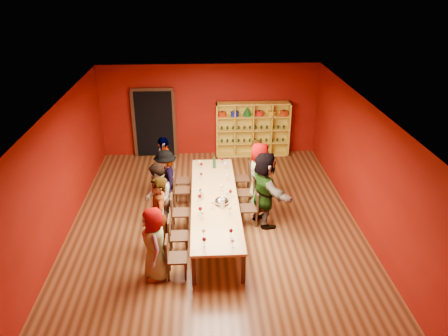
{
  "coord_description": "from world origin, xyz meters",
  "views": [
    {
      "loc": [
        -0.27,
        -9.1,
        5.82
      ],
      "look_at": [
        0.27,
        0.82,
        1.15
      ],
      "focal_mm": 35.0,
      "sensor_mm": 36.0,
      "label": 1
    }
  ],
  "objects_px": {
    "person_left_4": "(165,167)",
    "chair_person_left_2": "(177,210)",
    "chair_person_right_4": "(246,176)",
    "spittoon_bowl": "(222,201)",
    "chair_person_right_3": "(249,190)",
    "tasting_table": "(215,200)",
    "person_left_2": "(158,198)",
    "person_right_3": "(259,176)",
    "person_right_4": "(258,166)",
    "chair_person_left_1": "(175,234)",
    "person_right_2": "(265,189)",
    "shelving_unit": "(253,126)",
    "person_left_1": "(159,217)",
    "wine_bottle": "(214,163)",
    "person_left_3": "(166,179)",
    "chair_person_left_4": "(179,179)",
    "chair_person_left_3": "(179,188)",
    "chair_person_left_0": "(173,255)",
    "chair_person_right_2": "(252,206)",
    "person_left_0": "(155,244)"
  },
  "relations": [
    {
      "from": "person_left_4",
      "to": "chair_person_left_2",
      "type": "bearing_deg",
      "value": -4.83
    },
    {
      "from": "chair_person_right_4",
      "to": "spittoon_bowl",
      "type": "relative_size",
      "value": 2.67
    },
    {
      "from": "chair_person_right_3",
      "to": "spittoon_bowl",
      "type": "height_order",
      "value": "spittoon_bowl"
    },
    {
      "from": "chair_person_left_2",
      "to": "chair_person_right_4",
      "type": "bearing_deg",
      "value": 43.62
    },
    {
      "from": "tasting_table",
      "to": "person_left_2",
      "type": "height_order",
      "value": "person_left_2"
    },
    {
      "from": "person_right_3",
      "to": "spittoon_bowl",
      "type": "height_order",
      "value": "person_right_3"
    },
    {
      "from": "person_left_4",
      "to": "person_right_4",
      "type": "distance_m",
      "value": 2.53
    },
    {
      "from": "chair_person_left_1",
      "to": "person_left_2",
      "type": "bearing_deg",
      "value": 112.66
    },
    {
      "from": "chair_person_left_1",
      "to": "person_right_2",
      "type": "height_order",
      "value": "person_right_2"
    },
    {
      "from": "tasting_table",
      "to": "shelving_unit",
      "type": "height_order",
      "value": "shelving_unit"
    },
    {
      "from": "chair_person_right_4",
      "to": "spittoon_bowl",
      "type": "bearing_deg",
      "value": -111.34
    },
    {
      "from": "person_left_1",
      "to": "wine_bottle",
      "type": "relative_size",
      "value": 5.34
    },
    {
      "from": "person_left_1",
      "to": "spittoon_bowl",
      "type": "height_order",
      "value": "person_left_1"
    },
    {
      "from": "tasting_table",
      "to": "chair_person_left_1",
      "type": "height_order",
      "value": "chair_person_left_1"
    },
    {
      "from": "shelving_unit",
      "to": "spittoon_bowl",
      "type": "relative_size",
      "value": 7.21
    },
    {
      "from": "chair_person_left_2",
      "to": "person_left_3",
      "type": "relative_size",
      "value": 0.57
    },
    {
      "from": "chair_person_left_2",
      "to": "person_left_4",
      "type": "height_order",
      "value": "person_left_4"
    },
    {
      "from": "chair_person_right_3",
      "to": "person_left_1",
      "type": "bearing_deg",
      "value": -138.25
    },
    {
      "from": "person_right_3",
      "to": "wine_bottle",
      "type": "relative_size",
      "value": 5.19
    },
    {
      "from": "chair_person_left_4",
      "to": "tasting_table",
      "type": "bearing_deg",
      "value": -60.4
    },
    {
      "from": "person_right_3",
      "to": "chair_person_right_4",
      "type": "bearing_deg",
      "value": 10.8
    },
    {
      "from": "chair_person_left_1",
      "to": "person_left_4",
      "type": "xyz_separation_m",
      "value": [
        -0.38,
        2.69,
        0.36
      ]
    },
    {
      "from": "person_left_2",
      "to": "chair_person_right_4",
      "type": "bearing_deg",
      "value": 123.44
    },
    {
      "from": "tasting_table",
      "to": "person_right_4",
      "type": "relative_size",
      "value": 2.85
    },
    {
      "from": "chair_person_left_3",
      "to": "chair_person_right_4",
      "type": "bearing_deg",
      "value": 18.24
    },
    {
      "from": "chair_person_left_3",
      "to": "spittoon_bowl",
      "type": "distance_m",
      "value": 1.74
    },
    {
      "from": "shelving_unit",
      "to": "chair_person_right_3",
      "type": "distance_m",
      "value": 3.57
    },
    {
      "from": "chair_person_left_0",
      "to": "chair_person_left_3",
      "type": "height_order",
      "value": "same"
    },
    {
      "from": "person_left_3",
      "to": "spittoon_bowl",
      "type": "distance_m",
      "value": 1.92
    },
    {
      "from": "chair_person_left_0",
      "to": "chair_person_right_3",
      "type": "relative_size",
      "value": 1.0
    },
    {
      "from": "tasting_table",
      "to": "person_right_4",
      "type": "xyz_separation_m",
      "value": [
        1.23,
        1.64,
        0.09
      ]
    },
    {
      "from": "person_right_2",
      "to": "tasting_table",
      "type": "bearing_deg",
      "value": 70.69
    },
    {
      "from": "chair_person_left_3",
      "to": "chair_person_left_4",
      "type": "height_order",
      "value": "same"
    },
    {
      "from": "person_right_2",
      "to": "person_right_4",
      "type": "xyz_separation_m",
      "value": [
        0.04,
        1.62,
        -0.16
      ]
    },
    {
      "from": "person_left_3",
      "to": "chair_person_left_3",
      "type": "bearing_deg",
      "value": 78.32
    },
    {
      "from": "person_right_3",
      "to": "person_left_2",
      "type": "bearing_deg",
      "value": 103.8
    },
    {
      "from": "person_left_1",
      "to": "chair_person_right_2",
      "type": "distance_m",
      "value": 2.44
    },
    {
      "from": "chair_person_left_2",
      "to": "chair_person_right_3",
      "type": "distance_m",
      "value": 2.03
    },
    {
      "from": "person_left_0",
      "to": "person_left_1",
      "type": "bearing_deg",
      "value": 164.52
    },
    {
      "from": "chair_person_left_0",
      "to": "person_left_0",
      "type": "bearing_deg",
      "value": 180.0
    },
    {
      "from": "shelving_unit",
      "to": "chair_person_left_2",
      "type": "bearing_deg",
      "value": -117.61
    },
    {
      "from": "person_right_3",
      "to": "chair_person_right_3",
      "type": "bearing_deg",
      "value": 83.86
    },
    {
      "from": "chair_person_left_4",
      "to": "chair_person_left_3",
      "type": "bearing_deg",
      "value": -90.0
    },
    {
      "from": "chair_person_left_1",
      "to": "chair_person_left_0",
      "type": "bearing_deg",
      "value": -90.0
    },
    {
      "from": "person_left_2",
      "to": "person_left_1",
      "type": "bearing_deg",
      "value": 1.85
    },
    {
      "from": "chair_person_right_3",
      "to": "chair_person_left_1",
      "type": "bearing_deg",
      "value": -133.79
    },
    {
      "from": "person_left_4",
      "to": "chair_person_right_3",
      "type": "distance_m",
      "value": 2.37
    },
    {
      "from": "chair_person_left_3",
      "to": "person_left_3",
      "type": "distance_m",
      "value": 0.42
    },
    {
      "from": "person_left_1",
      "to": "chair_person_right_3",
      "type": "bearing_deg",
      "value": 120.5
    },
    {
      "from": "shelving_unit",
      "to": "person_left_4",
      "type": "distance_m",
      "value": 3.82
    }
  ]
}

